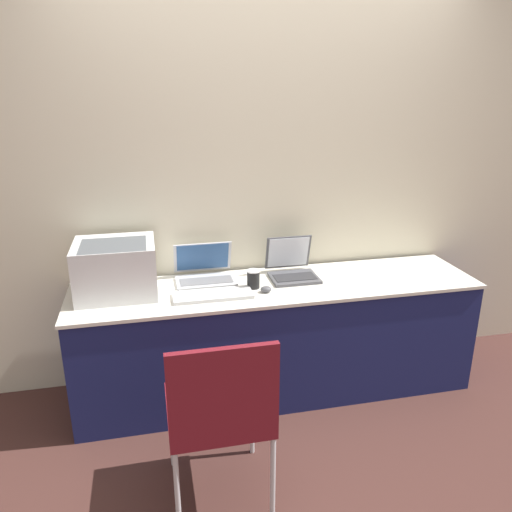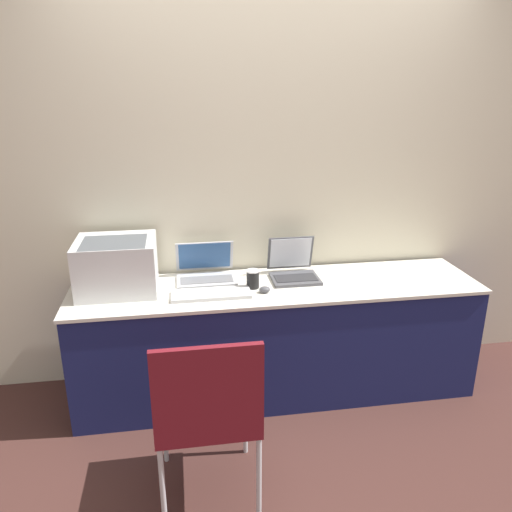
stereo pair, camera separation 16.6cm
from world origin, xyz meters
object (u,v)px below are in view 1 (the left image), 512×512
object	(u,v)px
printer	(116,267)
chair	(220,407)
external_keyboard	(213,295)
laptop_right	(292,268)
coffee_cup	(253,279)
laptop_left	(205,272)
mouse	(266,289)

from	to	relation	value
printer	chair	xyz separation A→B (m)	(0.44, -0.91, -0.36)
external_keyboard	laptop_right	bearing A→B (deg)	21.59
external_keyboard	coffee_cup	distance (m)	0.27
laptop_left	chair	size ratio (longest dim) A/B	0.40
laptop_left	laptop_right	size ratio (longest dim) A/B	1.21
mouse	laptop_right	bearing A→B (deg)	44.22
laptop_right	laptop_left	bearing A→B (deg)	174.03
laptop_right	external_keyboard	distance (m)	0.57
laptop_left	external_keyboard	distance (m)	0.27
external_keyboard	chair	world-z (taller)	chair
coffee_cup	mouse	xyz separation A→B (m)	(0.06, -0.08, -0.04)
laptop_left	mouse	distance (m)	0.42
coffee_cup	mouse	bearing A→B (deg)	-55.96
coffee_cup	mouse	world-z (taller)	coffee_cup
printer	mouse	size ratio (longest dim) A/B	6.93
external_keyboard	chair	size ratio (longest dim) A/B	0.50
external_keyboard	chair	xyz separation A→B (m)	(-0.08, -0.75, -0.20)
chair	external_keyboard	bearing A→B (deg)	83.94
printer	laptop_left	bearing A→B (deg)	11.07
laptop_right	mouse	bearing A→B (deg)	-135.78
chair	coffee_cup	bearing A→B (deg)	68.23
coffee_cup	chair	size ratio (longest dim) A/B	0.12
laptop_left	chair	bearing A→B (deg)	-93.82
laptop_right	mouse	world-z (taller)	laptop_right
printer	laptop_right	bearing A→B (deg)	2.41
laptop_right	external_keyboard	xyz separation A→B (m)	(-0.52, -0.21, -0.04)
external_keyboard	mouse	bearing A→B (deg)	-0.80
external_keyboard	mouse	size ratio (longest dim) A/B	7.01
laptop_left	coffee_cup	bearing A→B (deg)	-35.14
external_keyboard	chair	distance (m)	0.78
external_keyboard	coffee_cup	size ratio (longest dim) A/B	4.09
printer	laptop_right	size ratio (longest dim) A/B	1.50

